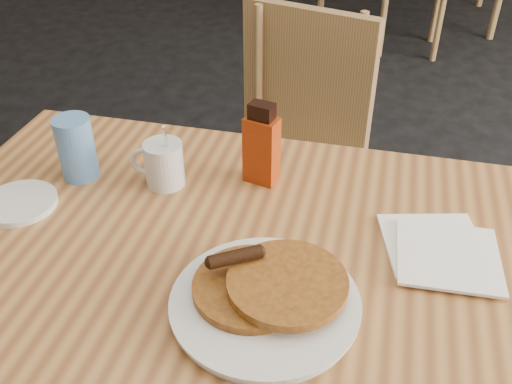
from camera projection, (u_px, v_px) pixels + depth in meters
main_table at (236, 272)px, 0.97m from camera, size 1.23×0.85×0.75m
chair_main_far at (300, 141)px, 1.67m from camera, size 0.51×0.52×0.90m
pancake_plate at (266, 297)px, 0.84m from camera, size 0.28×0.28×0.07m
coffee_mug at (163, 163)px, 1.09m from camera, size 0.11×0.07×0.14m
syrup_bottle at (261, 146)px, 1.08m from camera, size 0.07×0.06×0.17m
napkin_stack at (441, 250)px, 0.95m from camera, size 0.20×0.21×0.01m
blue_tumbler at (76, 148)px, 1.10m from camera, size 0.08×0.08×0.13m
side_saucer at (19, 203)px, 1.05m from camera, size 0.16×0.16×0.01m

